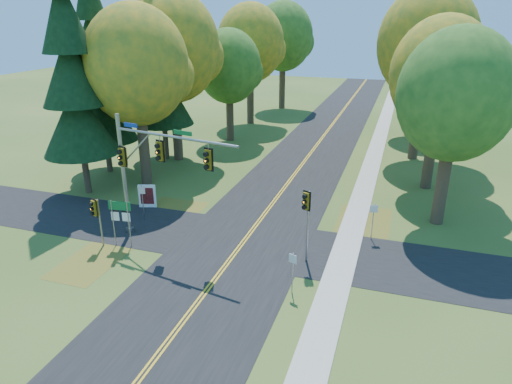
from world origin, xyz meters
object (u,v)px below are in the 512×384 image
(traffic_mast, at_px, (148,164))
(east_signal_pole, at_px, (307,209))
(route_sign_cluster, at_px, (120,214))
(info_kiosk, at_px, (147,196))

(traffic_mast, height_order, east_signal_pole, traffic_mast)
(east_signal_pole, height_order, route_sign_cluster, east_signal_pole)
(traffic_mast, bearing_deg, route_sign_cluster, -127.52)
(traffic_mast, height_order, info_kiosk, traffic_mast)
(route_sign_cluster, bearing_deg, east_signal_pole, -0.63)
(route_sign_cluster, bearing_deg, traffic_mast, 33.18)
(traffic_mast, distance_m, info_kiosk, 6.82)
(traffic_mast, xyz_separation_m, info_kiosk, (-3.10, 4.44, -4.14))
(traffic_mast, relative_size, east_signal_pole, 1.93)
(route_sign_cluster, relative_size, info_kiosk, 1.74)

